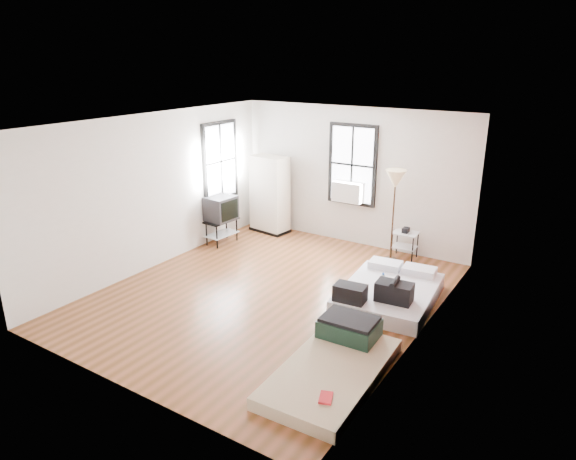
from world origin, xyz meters
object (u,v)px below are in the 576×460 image
Objects in this scene: floor_lamp at (395,183)px; tv_stand at (221,210)px; wardrobe at (270,195)px; mattress_bare at (336,360)px; side_table at (405,238)px; mattress_main at (388,292)px.

tv_stand is (-3.32, -1.02, -0.79)m from floor_lamp.
wardrobe is 1.68× the size of tv_stand.
tv_stand is (-4.13, 2.79, 0.59)m from mattress_bare.
wardrobe is at bearing 75.61° from tv_stand.
floor_lamp is (2.92, -0.17, 0.67)m from wardrobe.
wardrobe is 2.74× the size of side_table.
floor_lamp is (-0.19, -0.24, 1.10)m from side_table.
side_table is (-0.45, 1.92, 0.25)m from mattress_main.
wardrobe is 0.96× the size of floor_lamp.
floor_lamp is at bearing 105.34° from mattress_main.
side_table is at bearing 51.78° from floor_lamp.
mattress_main is at bearing 92.41° from mattress_bare.
tv_stand reaches higher than mattress_main.
side_table is at bearing 97.89° from mattress_main.
mattress_main is 1.97× the size of tv_stand.
mattress_bare is 5.50m from wardrobe.
tv_stand is at bearing 165.00° from mattress_main.
mattress_main is at bearing -20.47° from wardrobe.
mattress_bare is at bearing -78.01° from floor_lamp.
wardrobe reaches higher than side_table.
side_table is 1.14m from floor_lamp.
mattress_bare is at bearing -29.78° from tv_stand.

